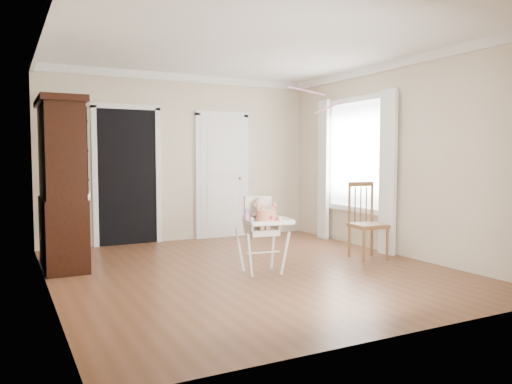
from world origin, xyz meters
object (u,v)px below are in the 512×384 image
high_chair (262,225)px  dining_chair (367,223)px  cake (266,216)px  sippy_cup (247,215)px  china_cabinet (62,184)px

high_chair → dining_chair: size_ratio=0.90×
cake → sippy_cup: sippy_cup is taller
high_chair → china_cabinet: bearing=154.1°
cake → dining_chair: bearing=10.2°
sippy_cup → dining_chair: (1.88, 0.17, -0.23)m
high_chair → dining_chair: bearing=11.8°
sippy_cup → china_cabinet: china_cabinet is taller
high_chair → sippy_cup: (-0.23, -0.06, 0.14)m
high_chair → china_cabinet: size_ratio=0.44×
high_chair → cake: 0.25m
high_chair → china_cabinet: (-2.05, 1.39, 0.47)m
china_cabinet → dining_chair: 3.95m
dining_chair → sippy_cup: bearing=-168.4°
cake → sippy_cup: size_ratio=1.77×
high_chair → cake: size_ratio=3.25×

